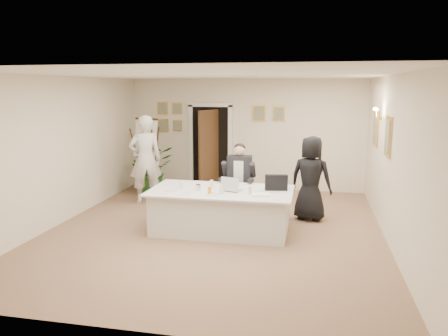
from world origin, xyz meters
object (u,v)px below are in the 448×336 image
conference_table (221,210)px  paper_stack (260,195)px  standing_man (145,160)px  steel_jug (198,188)px  standing_woman (311,178)px  flip_chart (149,160)px  laptop (231,183)px  laptop_bag (276,183)px  potted_palm (151,170)px  seated_man (239,180)px  oj_glass (210,191)px

conference_table → paper_stack: bearing=-19.7°
standing_man → steel_jug: standing_man is taller
standing_woman → paper_stack: (-0.83, -1.34, -0.04)m
flip_chart → standing_woman: 4.17m
conference_table → laptop: 0.55m
conference_table → standing_man: size_ratio=1.29×
conference_table → laptop_bag: bearing=10.4°
flip_chart → paper_stack: size_ratio=5.98×
steel_jug → standing_woman: bearing=31.6°
standing_man → potted_palm: size_ratio=1.70×
flip_chart → standing_woman: flip_chart is taller
seated_man → oj_glass: bearing=-107.8°
conference_table → oj_glass: 0.59m
conference_table → steel_jug: steel_jug is taller
seated_man → standing_woman: size_ratio=0.91×
seated_man → flip_chart: (-2.50, 1.49, 0.09)m
laptop_bag → paper_stack: bearing=-125.9°
seated_man → steel_jug: seated_man is taller
potted_palm → standing_woman: bearing=-20.9°
seated_man → paper_stack: size_ratio=4.95×
oj_glass → potted_palm: bearing=126.8°
flip_chart → potted_palm: 0.27m
laptop_bag → steel_jug: (-1.36, -0.31, -0.08)m
standing_man → paper_stack: 3.42m
standing_woman → oj_glass: standing_woman is taller
steel_jug → seated_man: bearing=64.5°
laptop → laptop_bag: laptop_bag is taller
standing_woman → oj_glass: bearing=57.3°
seated_man → paper_stack: (0.59, -1.28, 0.03)m
standing_man → potted_palm: bearing=-103.5°
standing_man → steel_jug: size_ratio=18.10×
paper_stack → standing_woman: bearing=58.3°
seated_man → laptop: size_ratio=4.11×
seated_man → potted_palm: size_ratio=1.29×
seated_man → oj_glass: size_ratio=11.62×
potted_palm → standing_man: bearing=-75.7°
conference_table → seated_man: 1.09m
standing_man → paper_stack: (2.83, -1.91, -0.21)m
standing_man → paper_stack: bearing=118.1°
laptop_bag → oj_glass: laptop_bag is taller
paper_stack → laptop_bag: bearing=63.0°
seated_man → steel_jug: bearing=-122.0°
laptop_bag → potted_palm: bearing=135.1°
paper_stack → steel_jug: (-1.13, 0.14, 0.04)m
standing_woman → laptop: standing_woman is taller
standing_man → potted_palm: 1.03m
standing_man → paper_stack: size_ratio=6.52×
seated_man → laptop_bag: size_ratio=3.78×
potted_palm → laptop: size_ratio=3.20×
conference_table → oj_glass: oj_glass is taller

